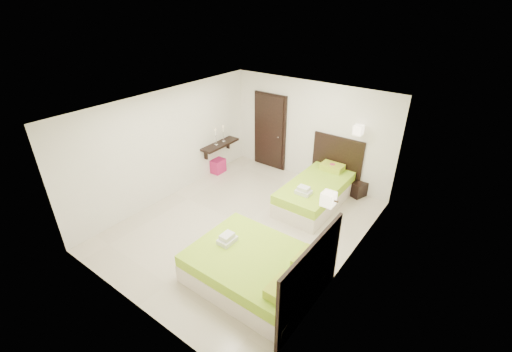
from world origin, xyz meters
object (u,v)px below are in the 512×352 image
Objects in this scene: nightstand at (357,188)px; ottoman at (217,165)px; bed_double at (258,269)px; bed_single at (317,191)px.

ottoman is (-3.63, -1.13, 0.01)m from nightstand.
bed_double is 5.64× the size of ottoman.
ottoman is (-3.42, 2.70, -0.13)m from bed_double.
bed_single reaches higher than nightstand.
bed_single is 3.01m from ottoman.
bed_double reaches higher than ottoman.
bed_double is (0.41, -2.92, -0.01)m from bed_single.
ottoman is (-3.00, -0.22, -0.13)m from bed_single.
bed_single is 1.01× the size of bed_double.
bed_double is 3.84m from nightstand.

